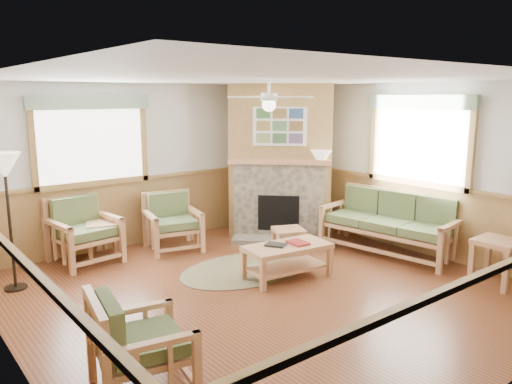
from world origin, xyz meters
TOP-DOWN VIEW (x-y plane):
  - floor at (0.00, 0.00)m, footprint 6.00×6.00m
  - ceiling at (0.00, 0.00)m, footprint 6.00×6.00m
  - wall_back at (0.00, 3.00)m, footprint 6.00×0.02m
  - wall_front at (0.00, -3.00)m, footprint 6.00×0.02m
  - wall_left at (-3.00, 0.00)m, footprint 0.02×6.00m
  - wall_right at (3.00, 0.00)m, footprint 0.02×6.00m
  - wainscot at (0.00, 0.00)m, footprint 6.00×6.00m
  - fireplace at (2.05, 2.05)m, footprint 3.11×3.11m
  - window_back at (-1.10, 2.96)m, footprint 1.90×0.16m
  - window_right at (2.96, -0.20)m, footprint 0.16×1.90m
  - ceiling_fan at (0.30, 0.30)m, footprint 1.59×1.59m
  - sofa at (2.55, -0.01)m, footprint 2.23×1.18m
  - armchair_back_left at (-1.44, 2.55)m, footprint 0.98×0.98m
  - armchair_back_right at (-0.07, 2.30)m, footprint 0.97×0.97m
  - armchair_left at (-2.25, -1.09)m, footprint 0.92×0.92m
  - coffee_table at (0.52, 0.16)m, footprint 1.25×0.74m
  - end_table_chairs at (-1.14, 2.55)m, footprint 0.65×0.63m
  - end_table_sofa at (2.55, -1.76)m, footprint 0.58×0.56m
  - footstool at (1.29, 0.98)m, footprint 0.61×0.61m
  - braided_rug at (0.25, 0.79)m, footprint 2.29×2.29m
  - floor_lamp_left at (-2.55, 2.06)m, footprint 0.51×0.51m
  - floor_lamp_right at (2.21, 1.20)m, footprint 0.44×0.44m
  - book_red at (0.67, 0.11)m, footprint 0.25×0.32m
  - book_dark at (0.37, 0.23)m, footprint 0.31×0.33m

SIDE VIEW (x-z plane):
  - floor at x=0.00m, z-range -0.01..0.00m
  - braided_rug at x=0.25m, z-range 0.00..0.01m
  - footstool at x=1.29m, z-range 0.00..0.40m
  - coffee_table at x=0.52m, z-range 0.00..0.48m
  - end_table_chairs at x=-1.14m, z-range 0.00..0.58m
  - end_table_sofa at x=2.55m, z-range 0.00..0.63m
  - armchair_left at x=-2.25m, z-range 0.00..0.88m
  - armchair_back_right at x=-0.07m, z-range 0.00..0.92m
  - sofa at x=2.55m, z-range 0.00..0.98m
  - armchair_back_left at x=-1.44m, z-range 0.00..0.99m
  - book_dark at x=0.37m, z-range 0.49..0.51m
  - book_red at x=0.67m, z-range 0.49..0.52m
  - wainscot at x=0.00m, z-range 0.00..1.10m
  - floor_lamp_right at x=2.21m, z-range 0.00..1.59m
  - floor_lamp_left at x=-2.55m, z-range 0.00..1.81m
  - wall_back at x=0.00m, z-range 0.00..2.70m
  - wall_front at x=0.00m, z-range 0.00..2.70m
  - wall_left at x=-3.00m, z-range 0.00..2.70m
  - wall_right at x=3.00m, z-range 0.00..2.70m
  - fireplace at x=2.05m, z-range 0.00..2.70m
  - window_back at x=-1.10m, z-range 1.78..3.28m
  - window_right at x=2.96m, z-range 1.78..3.28m
  - ceiling_fan at x=0.30m, z-range 2.48..2.84m
  - ceiling at x=0.00m, z-range 2.70..2.71m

